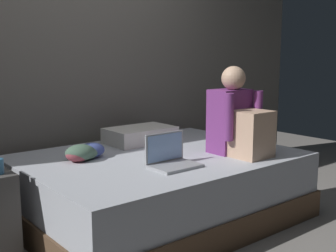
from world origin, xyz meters
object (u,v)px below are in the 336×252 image
(laptop, at_px, (171,158))
(pillow, at_px, (140,135))
(person_sitting, at_px, (238,121))
(clothes_pile, at_px, (84,152))
(bed, at_px, (159,187))

(laptop, bearing_deg, pillow, 68.66)
(person_sitting, relative_size, pillow, 1.17)
(person_sitting, distance_m, laptop, 0.65)
(person_sitting, bearing_deg, clothes_pile, 150.18)
(laptop, xyz_separation_m, clothes_pile, (-0.36, 0.53, -0.00))
(bed, xyz_separation_m, person_sitting, (0.47, -0.36, 0.50))
(person_sitting, xyz_separation_m, pillow, (-0.32, 0.81, -0.19))
(bed, bearing_deg, pillow, 71.26)
(pillow, xyz_separation_m, clothes_pile, (-0.67, -0.24, -0.01))
(bed, relative_size, person_sitting, 3.05)
(bed, distance_m, pillow, 0.57)
(laptop, bearing_deg, person_sitting, -3.25)
(pillow, bearing_deg, person_sitting, -68.47)
(bed, height_order, pillow, pillow)
(bed, height_order, clothes_pile, clothes_pile)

